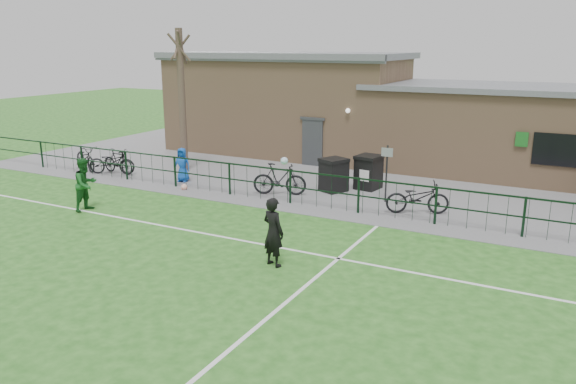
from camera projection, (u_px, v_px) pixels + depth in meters
The scene contains 20 objects.
ground at pixel (178, 304), 11.94m from camera, with size 90.00×90.00×0.00m, color #235C1B.
paving_strip at pixel (383, 176), 23.48m from camera, with size 34.00×13.00×0.02m, color slate.
pitch_line_touch at pixel (327, 211), 18.61m from camera, with size 28.00×0.10×0.01m, color white.
pitch_line_mid at pixel (271, 246), 15.36m from camera, with size 28.00×0.10×0.01m, color white.
pitch_line_perp at pixel (259, 325), 11.04m from camera, with size 0.10×16.00×0.01m, color white.
perimeter_fence at pixel (330, 192), 18.63m from camera, with size 28.00×0.10×1.20m, color black.
bare_tree at pixel (182, 101), 23.76m from camera, with size 0.30×0.30×6.00m, color #47362B.
wheelie_bin_left at pixel (334, 176), 20.87m from camera, with size 0.77×0.87×1.16m, color black.
wheelie_bin_right at pixel (368, 173), 21.23m from camera, with size 0.79×0.90×1.20m, color black.
sign_post at pixel (386, 174), 19.35m from camera, with size 0.06×0.06×2.00m, color black.
bicycle_a at pixel (86, 158), 24.42m from camera, with size 0.72×2.05×1.08m, color black.
bicycle_b at pixel (118, 161), 23.77m from camera, with size 0.49×1.74×1.05m, color black.
bicycle_c at pixel (112, 162), 23.67m from camera, with size 0.69×1.97×1.04m, color black.
bicycle_d at pixel (280, 179), 20.38m from camera, with size 0.55×1.95×1.17m, color black.
bicycle_e at pixel (417, 198), 18.12m from camera, with size 0.70×2.02×1.06m, color black.
spectator_child at pixel (182, 165), 22.33m from camera, with size 0.67×0.43×1.36m, color blue.
goalkeeper_kick at pixel (274, 230), 13.87m from camera, with size 1.67×3.20×2.15m.
outfield_player at pixel (86, 184), 18.47m from camera, with size 0.86×0.67×1.76m, color #195A21.
ball_ground at pixel (184, 187), 21.21m from camera, with size 0.24×0.24×0.24m, color white.
clubhouse at pixel (387, 114), 25.87m from camera, with size 24.25×5.40×4.96m.
Camera 1 is at (7.18, -8.57, 5.36)m, focal length 35.00 mm.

